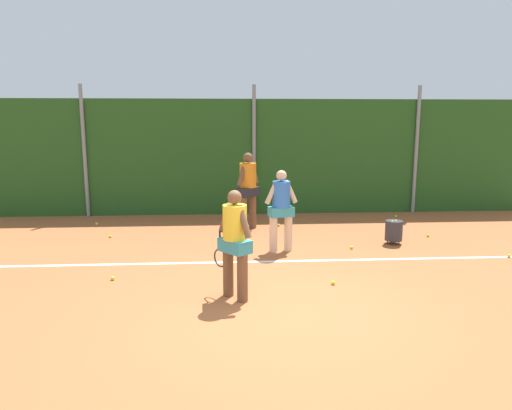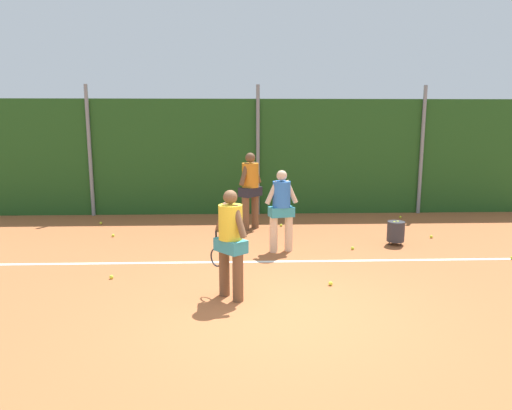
# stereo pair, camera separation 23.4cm
# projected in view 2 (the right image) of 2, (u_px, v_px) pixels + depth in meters

# --- Properties ---
(ground_plane) EXTENTS (27.36, 27.36, 0.00)m
(ground_plane) POSITION_uv_depth(u_px,v_px,m) (269.00, 266.00, 8.36)
(ground_plane) COLOR #A85B33
(hedge_fence_backdrop) EXTENTS (15.72, 0.25, 3.15)m
(hedge_fence_backdrop) POSITION_uv_depth(u_px,v_px,m) (258.00, 157.00, 12.91)
(hedge_fence_backdrop) COLOR #23511E
(hedge_fence_backdrop) RESTS_ON ground_plane
(fence_post_left) EXTENTS (0.10, 0.10, 3.52)m
(fence_post_left) POSITION_uv_depth(u_px,v_px,m) (90.00, 151.00, 12.54)
(fence_post_left) COLOR gray
(fence_post_left) RESTS_ON ground_plane
(fence_post_center) EXTENTS (0.10, 0.10, 3.52)m
(fence_post_center) POSITION_uv_depth(u_px,v_px,m) (258.00, 151.00, 12.71)
(fence_post_center) COLOR gray
(fence_post_center) RESTS_ON ground_plane
(fence_post_right) EXTENTS (0.10, 0.10, 3.52)m
(fence_post_right) POSITION_uv_depth(u_px,v_px,m) (422.00, 151.00, 12.87)
(fence_post_right) COLOR gray
(fence_post_right) RESTS_ON ground_plane
(court_baseline_paint) EXTENTS (11.49, 0.10, 0.01)m
(court_baseline_paint) POSITION_uv_depth(u_px,v_px,m) (268.00, 262.00, 8.63)
(court_baseline_paint) COLOR white
(court_baseline_paint) RESTS_ON ground_plane
(player_foreground_near) EXTENTS (0.58, 0.57, 1.61)m
(player_foreground_near) POSITION_uv_depth(u_px,v_px,m) (230.00, 239.00, 6.71)
(player_foreground_near) COLOR brown
(player_foreground_near) RESTS_ON ground_plane
(player_midcourt) EXTENTS (0.67, 0.39, 1.63)m
(player_midcourt) POSITION_uv_depth(u_px,v_px,m) (281.00, 206.00, 9.16)
(player_midcourt) COLOR beige
(player_midcourt) RESTS_ON ground_plane
(player_backcourt_far) EXTENTS (0.59, 0.61, 1.83)m
(player_backcourt_far) POSITION_uv_depth(u_px,v_px,m) (250.00, 187.00, 11.04)
(player_backcourt_far) COLOR brown
(player_backcourt_far) RESTS_ON ground_plane
(ball_hopper) EXTENTS (0.36, 0.36, 0.51)m
(ball_hopper) POSITION_uv_depth(u_px,v_px,m) (396.00, 231.00, 9.75)
(ball_hopper) COLOR #2D2D33
(ball_hopper) RESTS_ON ground_plane
(tennis_ball_0) EXTENTS (0.07, 0.07, 0.07)m
(tennis_ball_0) POSITION_uv_depth(u_px,v_px,m) (113.00, 235.00, 10.47)
(tennis_ball_0) COLOR #CCDB33
(tennis_ball_0) RESTS_ON ground_plane
(tennis_ball_1) EXTENTS (0.07, 0.07, 0.07)m
(tennis_ball_1) POSITION_uv_depth(u_px,v_px,m) (111.00, 277.00, 7.69)
(tennis_ball_1) COLOR #CCDB33
(tennis_ball_1) RESTS_ON ground_plane
(tennis_ball_2) EXTENTS (0.07, 0.07, 0.07)m
(tennis_ball_2) POSITION_uv_depth(u_px,v_px,m) (331.00, 283.00, 7.38)
(tennis_ball_2) COLOR #CCDB33
(tennis_ball_2) RESTS_ON ground_plane
(tennis_ball_3) EXTENTS (0.07, 0.07, 0.07)m
(tennis_ball_3) POSITION_uv_depth(u_px,v_px,m) (512.00, 258.00, 8.76)
(tennis_ball_3) COLOR #CCDB33
(tennis_ball_3) RESTS_ON ground_plane
(tennis_ball_4) EXTENTS (0.07, 0.07, 0.07)m
(tennis_ball_4) POSITION_uv_depth(u_px,v_px,m) (400.00, 217.00, 12.47)
(tennis_ball_4) COLOR #CCDB33
(tennis_ball_4) RESTS_ON ground_plane
(tennis_ball_5) EXTENTS (0.07, 0.07, 0.07)m
(tennis_ball_5) POSITION_uv_depth(u_px,v_px,m) (101.00, 223.00, 11.74)
(tennis_ball_5) COLOR #CCDB33
(tennis_ball_5) RESTS_ON ground_plane
(tennis_ball_7) EXTENTS (0.07, 0.07, 0.07)m
(tennis_ball_7) POSITION_uv_depth(u_px,v_px,m) (281.00, 225.00, 11.49)
(tennis_ball_7) COLOR #CCDB33
(tennis_ball_7) RESTS_ON ground_plane
(tennis_ball_8) EXTENTS (0.07, 0.07, 0.07)m
(tennis_ball_8) POSITION_uv_depth(u_px,v_px,m) (353.00, 248.00, 9.42)
(tennis_ball_8) COLOR #CCDB33
(tennis_ball_8) RESTS_ON ground_plane
(tennis_ball_9) EXTENTS (0.07, 0.07, 0.07)m
(tennis_ball_9) POSITION_uv_depth(u_px,v_px,m) (247.00, 243.00, 9.79)
(tennis_ball_9) COLOR #CCDB33
(tennis_ball_9) RESTS_ON ground_plane
(tennis_ball_10) EXTENTS (0.07, 0.07, 0.07)m
(tennis_ball_10) POSITION_uv_depth(u_px,v_px,m) (431.00, 237.00, 10.36)
(tennis_ball_10) COLOR #CCDB33
(tennis_ball_10) RESTS_ON ground_plane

